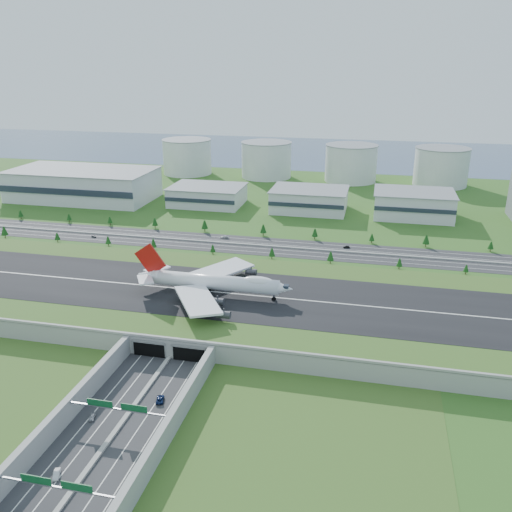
% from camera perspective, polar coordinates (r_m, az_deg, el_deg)
% --- Properties ---
extents(ground, '(1200.00, 1200.00, 0.00)m').
position_cam_1_polar(ground, '(267.24, -5.17, -5.32)').
color(ground, '#27561B').
rests_on(ground, ground).
extents(airfield_deck, '(520.00, 100.00, 9.20)m').
position_cam_1_polar(airfield_deck, '(265.44, -5.21, -4.52)').
color(airfield_deck, gray).
rests_on(airfield_deck, ground).
extents(underpass_road, '(38.80, 120.40, 8.00)m').
position_cam_1_polar(underpass_road, '(186.95, -14.92, -17.01)').
color(underpass_road, '#28282B').
rests_on(underpass_road, ground).
extents(sign_gantry_near, '(38.70, 0.70, 9.80)m').
position_cam_1_polar(sign_gantry_near, '(187.99, -14.40, -15.40)').
color(sign_gantry_near, gray).
rests_on(sign_gantry_near, ground).
extents(sign_gantry_far, '(38.70, 0.70, 9.80)m').
position_cam_1_polar(sign_gantry_far, '(164.83, -20.21, -21.95)').
color(sign_gantry_far, gray).
rests_on(sign_gantry_far, ground).
extents(north_expressway, '(560.00, 36.00, 0.12)m').
position_cam_1_polar(north_expressway, '(352.12, -0.48, 1.14)').
color(north_expressway, '#28282B').
rests_on(north_expressway, ground).
extents(tree_row, '(504.80, 48.56, 8.20)m').
position_cam_1_polar(tree_row, '(347.09, 3.57, 1.60)').
color(tree_row, '#3D2819').
rests_on(tree_row, ground).
extents(hangar_west, '(120.00, 60.00, 25.00)m').
position_cam_1_polar(hangar_west, '(492.71, -17.72, 7.18)').
color(hangar_west, silver).
rests_on(hangar_west, ground).
extents(hangar_mid_a, '(58.00, 42.00, 15.00)m').
position_cam_1_polar(hangar_mid_a, '(453.64, -5.14, 6.35)').
color(hangar_mid_a, silver).
rests_on(hangar_mid_a, ground).
extents(hangar_mid_b, '(58.00, 42.00, 17.00)m').
position_cam_1_polar(hangar_mid_b, '(435.38, 5.63, 5.89)').
color(hangar_mid_b, silver).
rests_on(hangar_mid_b, ground).
extents(hangar_mid_c, '(58.00, 42.00, 19.00)m').
position_cam_1_polar(hangar_mid_c, '(432.98, 16.23, 5.24)').
color(hangar_mid_c, silver).
rests_on(hangar_mid_c, ground).
extents(fuel_tank_a, '(50.00, 50.00, 35.00)m').
position_cam_1_polar(fuel_tank_a, '(582.06, -7.25, 10.31)').
color(fuel_tank_a, silver).
rests_on(fuel_tank_a, ground).
extents(fuel_tank_b, '(50.00, 50.00, 35.00)m').
position_cam_1_polar(fuel_tank_b, '(559.08, 1.10, 10.07)').
color(fuel_tank_b, silver).
rests_on(fuel_tank_b, ground).
extents(fuel_tank_c, '(50.00, 50.00, 35.00)m').
position_cam_1_polar(fuel_tank_c, '(548.45, 9.95, 9.58)').
color(fuel_tank_c, silver).
rests_on(fuel_tank_c, ground).
extents(fuel_tank_d, '(50.00, 50.00, 35.00)m').
position_cam_1_polar(fuel_tank_d, '(550.89, 18.91, 8.86)').
color(fuel_tank_d, silver).
rests_on(fuel_tank_d, ground).
extents(bay_water, '(1200.00, 260.00, 0.06)m').
position_cam_1_polar(bay_water, '(722.42, 6.67, 10.80)').
color(bay_water, '#394E6E').
rests_on(bay_water, ground).
extents(boeing_747, '(77.48, 73.30, 23.97)m').
position_cam_1_polar(boeing_747, '(257.18, -4.50, -2.74)').
color(boeing_747, white).
rests_on(boeing_747, airfield_deck).
extents(car_0, '(2.78, 4.71, 1.50)m').
position_cam_1_polar(car_0, '(197.67, -16.85, -15.87)').
color(car_0, '#B1B1B6').
rests_on(car_0, ground).
extents(car_1, '(3.33, 5.07, 1.58)m').
position_cam_1_polar(car_1, '(178.60, -20.25, -20.73)').
color(car_1, silver).
rests_on(car_1, ground).
extents(car_2, '(4.03, 6.16, 1.58)m').
position_cam_1_polar(car_2, '(200.75, -10.07, -14.61)').
color(car_2, '#0D1C45').
rests_on(car_2, ground).
extents(car_4, '(4.25, 2.84, 1.34)m').
position_cam_1_polar(car_4, '(383.75, -16.72, 1.99)').
color(car_4, '#525356').
rests_on(car_4, ground).
extents(car_5, '(4.40, 2.85, 1.37)m').
position_cam_1_polar(car_5, '(351.41, 9.51, 0.94)').
color(car_5, black).
rests_on(car_5, ground).
extents(car_7, '(6.01, 2.73, 1.71)m').
position_cam_1_polar(car_7, '(366.50, -3.36, 2.02)').
color(car_7, silver).
rests_on(car_7, ground).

